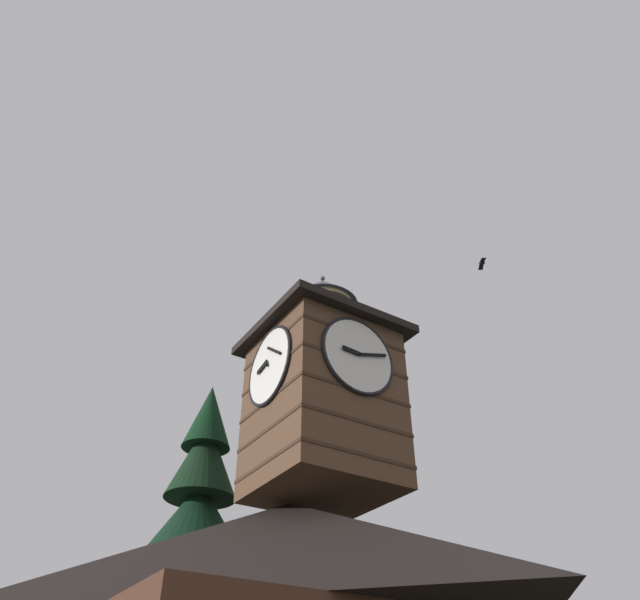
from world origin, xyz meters
The scene contains 2 objects.
clock_tower centered at (-0.38, -0.06, 10.16)m, with size 4.20×4.20×7.39m.
flying_bird_high centered at (-6.22, 1.83, 16.37)m, with size 0.52×0.66×0.13m.
Camera 1 is at (8.25, 13.32, 1.74)m, focal length 34.43 mm.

